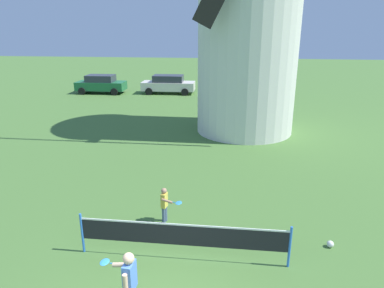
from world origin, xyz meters
The scene contains 6 objects.
tennis_net centered at (0.27, 2.26, 0.68)m, with size 5.21×0.06×1.10m.
player_near centered at (-0.50, 0.32, 0.84)m, with size 0.79×0.64×1.49m.
player_far centered at (-0.48, 3.91, 0.63)m, with size 0.67×0.56×1.10m.
stray_ball centered at (4.06, 3.19, 0.09)m, with size 0.18×0.18×0.18m, color silver.
parked_car_green centered at (-9.91, 24.03, 0.81)m, with size 4.16×1.93×1.56m.
parked_car_cream centered at (-4.14, 24.57, 0.81)m, with size 4.51×1.94×1.56m.
Camera 1 is at (1.36, -5.09, 5.54)m, focal length 32.89 mm.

